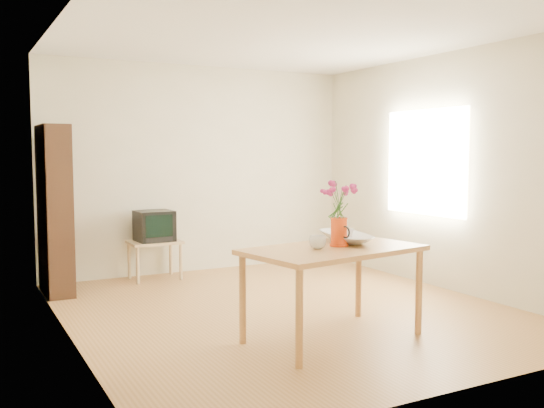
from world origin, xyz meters
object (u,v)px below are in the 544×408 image
mug (318,242)px  bowl (346,216)px  table (333,257)px  pitcher (339,233)px  television (154,225)px

mug → bowl: bearing=165.2°
table → bowl: (0.27, 0.21, 0.30)m
pitcher → television: size_ratio=0.55×
bowl → television: size_ratio=1.08×
table → television: 3.01m
mug → bowl: (0.42, 0.21, 0.17)m
table → pitcher: size_ratio=6.52×
bowl → pitcher: bearing=-138.1°
television → bowl: bearing=-75.2°
mug → table: bearing=139.2°
pitcher → television: bearing=97.3°
table → pitcher: bearing=16.3°
table → pitcher: pitcher is taller
mug → bowl: size_ratio=0.29×
bowl → mug: bearing=-153.3°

